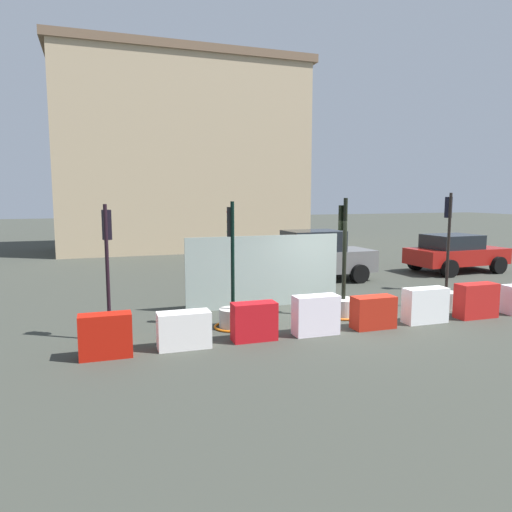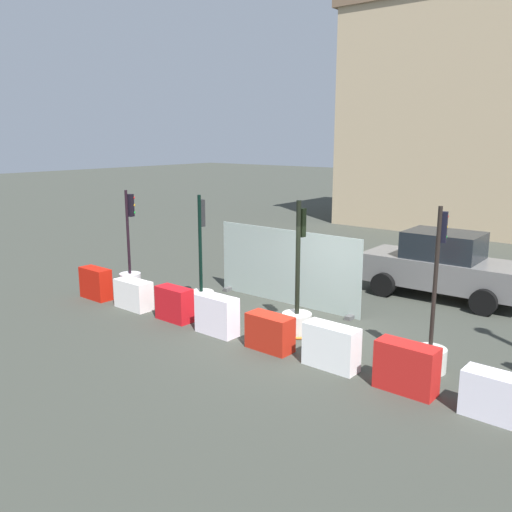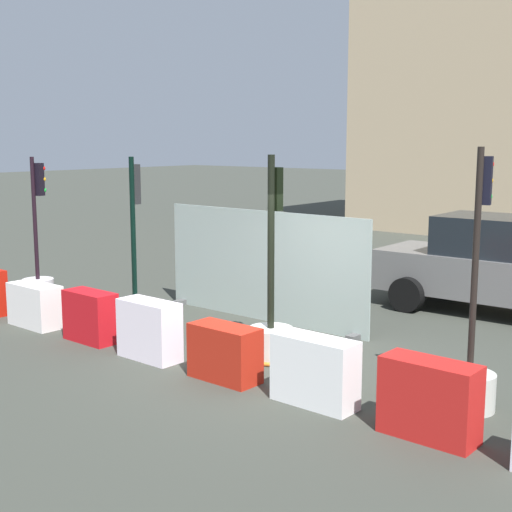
# 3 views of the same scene
# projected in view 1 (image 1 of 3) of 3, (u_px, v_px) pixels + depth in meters

# --- Properties ---
(ground_plane) EXTENTS (120.00, 120.00, 0.00)m
(ground_plane) POSITION_uv_depth(u_px,v_px,m) (350.00, 317.00, 12.33)
(ground_plane) COLOR #363932
(traffic_light_0) EXTENTS (0.89, 0.89, 2.97)m
(traffic_light_0) POSITION_uv_depth(u_px,v_px,m) (109.00, 319.00, 10.33)
(traffic_light_0) COLOR silver
(traffic_light_0) RESTS_ON ground_plane
(traffic_light_1) EXTENTS (0.92, 0.92, 3.01)m
(traffic_light_1) POSITION_uv_depth(u_px,v_px,m) (233.00, 310.00, 11.34)
(traffic_light_1) COLOR beige
(traffic_light_1) RESTS_ON ground_plane
(traffic_light_2) EXTENTS (0.93, 0.93, 3.08)m
(traffic_light_2) POSITION_uv_depth(u_px,v_px,m) (343.00, 298.00, 12.38)
(traffic_light_2) COLOR beige
(traffic_light_2) RESTS_ON ground_plane
(traffic_light_3) EXTENTS (0.64, 0.64, 3.22)m
(traffic_light_3) POSITION_uv_depth(u_px,v_px,m) (446.00, 289.00, 13.32)
(traffic_light_3) COLOR #B1B4AA
(traffic_light_3) RESTS_ON ground_plane
(construction_barrier_0) EXTENTS (1.01, 0.44, 0.87)m
(construction_barrier_0) POSITION_uv_depth(u_px,v_px,m) (105.00, 336.00, 9.25)
(construction_barrier_0) COLOR #B6160A
(construction_barrier_0) RESTS_ON ground_plane
(construction_barrier_1) EXTENTS (1.09, 0.49, 0.76)m
(construction_barrier_1) POSITION_uv_depth(u_px,v_px,m) (184.00, 330.00, 9.84)
(construction_barrier_1) COLOR white
(construction_barrier_1) RESTS_ON ground_plane
(construction_barrier_2) EXTENTS (0.98, 0.44, 0.84)m
(construction_barrier_2) POSITION_uv_depth(u_px,v_px,m) (254.00, 321.00, 10.36)
(construction_barrier_2) COLOR red
(construction_barrier_2) RESTS_ON ground_plane
(construction_barrier_3) EXTENTS (1.04, 0.45, 0.90)m
(construction_barrier_3) POSITION_uv_depth(u_px,v_px,m) (316.00, 315.00, 10.80)
(construction_barrier_3) COLOR white
(construction_barrier_3) RESTS_ON ground_plane
(construction_barrier_4) EXTENTS (1.03, 0.49, 0.77)m
(construction_barrier_4) POSITION_uv_depth(u_px,v_px,m) (373.00, 312.00, 11.31)
(construction_barrier_4) COLOR #AF2112
(construction_barrier_4) RESTS_ON ground_plane
(construction_barrier_5) EXTENTS (1.11, 0.45, 0.87)m
(construction_barrier_5) POSITION_uv_depth(u_px,v_px,m) (425.00, 305.00, 11.80)
(construction_barrier_5) COLOR white
(construction_barrier_5) RESTS_ON ground_plane
(construction_barrier_6) EXTENTS (1.09, 0.47, 0.89)m
(construction_barrier_6) POSITION_uv_depth(u_px,v_px,m) (476.00, 301.00, 12.28)
(construction_barrier_6) COLOR red
(construction_barrier_6) RESTS_ON ground_plane
(car_grey_saloon) EXTENTS (4.45, 2.17, 1.87)m
(car_grey_saloon) POSITION_uv_depth(u_px,v_px,m) (314.00, 257.00, 17.46)
(car_grey_saloon) COLOR slate
(car_grey_saloon) RESTS_ON ground_plane
(car_red_compact) EXTENTS (4.08, 2.32, 1.55)m
(car_red_compact) POSITION_uv_depth(u_px,v_px,m) (455.00, 253.00, 19.58)
(car_red_compact) COLOR #9F1813
(car_red_compact) RESTS_ON ground_plane
(building_main_facade) EXTENTS (14.40, 6.64, 10.98)m
(building_main_facade) POSITION_uv_depth(u_px,v_px,m) (182.00, 155.00, 28.02)
(building_main_facade) COLOR tan
(building_main_facade) RESTS_ON ground_plane
(site_fence_panel) EXTENTS (4.53, 0.50, 2.03)m
(site_fence_panel) POSITION_uv_depth(u_px,v_px,m) (265.00, 273.00, 13.43)
(site_fence_panel) COLOR #8FA099
(site_fence_panel) RESTS_ON ground_plane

